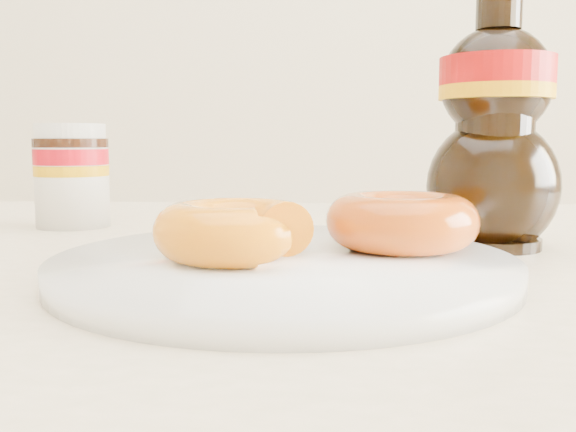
# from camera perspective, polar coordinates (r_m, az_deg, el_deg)

# --- Properties ---
(dining_table) EXTENTS (1.40, 0.90, 0.75)m
(dining_table) POSITION_cam_1_polar(r_m,az_deg,el_deg) (0.51, -8.26, -13.33)
(dining_table) COLOR beige
(dining_table) RESTS_ON ground
(plate) EXTENTS (0.30, 0.30, 0.02)m
(plate) POSITION_cam_1_polar(r_m,az_deg,el_deg) (0.42, -0.39, -4.43)
(plate) COLOR white
(plate) RESTS_ON dining_table
(donut_bitten) EXTENTS (0.13, 0.13, 0.04)m
(donut_bitten) POSITION_cam_1_polar(r_m,az_deg,el_deg) (0.41, -4.75, -1.29)
(donut_bitten) COLOR orange
(donut_bitten) RESTS_ON plate
(donut_whole) EXTENTS (0.14, 0.14, 0.04)m
(donut_whole) POSITION_cam_1_polar(r_m,az_deg,el_deg) (0.45, 10.07, -0.45)
(donut_whole) COLOR #B0420B
(donut_whole) RESTS_ON plate
(nutella_jar) EXTENTS (0.08, 0.08, 0.11)m
(nutella_jar) POSITION_cam_1_polar(r_m,az_deg,el_deg) (0.70, -18.67, 3.77)
(nutella_jar) COLOR white
(nutella_jar) RESTS_ON dining_table
(syrup_bottle) EXTENTS (0.11, 0.09, 0.21)m
(syrup_bottle) POSITION_cam_1_polar(r_m,az_deg,el_deg) (0.56, 17.91, 8.13)
(syrup_bottle) COLOR black
(syrup_bottle) RESTS_ON dining_table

